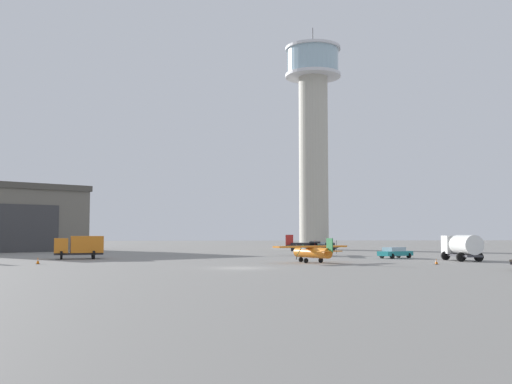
# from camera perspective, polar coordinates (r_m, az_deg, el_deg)

# --- Properties ---
(ground_plane) EXTENTS (400.00, 400.00, 0.00)m
(ground_plane) POSITION_cam_1_polar(r_m,az_deg,el_deg) (52.40, -1.54, -7.32)
(ground_plane) COLOR gray
(control_tower) EXTENTS (10.68, 10.68, 43.07)m
(control_tower) POSITION_cam_1_polar(r_m,az_deg,el_deg) (115.36, 5.53, 6.33)
(control_tower) COLOR #B2AD9E
(control_tower) RESTS_ON ground_plane
(airplane_orange) EXTENTS (8.35, 6.65, 2.56)m
(airplane_orange) POSITION_cam_1_polar(r_m,az_deg,el_deg) (61.80, 5.48, -5.69)
(airplane_orange) COLOR orange
(airplane_orange) RESTS_ON ground_plane
(airplane_black) EXTENTS (7.57, 9.69, 2.85)m
(airplane_black) POSITION_cam_1_polar(r_m,az_deg,el_deg) (82.26, 5.42, -5.17)
(airplane_black) COLOR black
(airplane_black) RESTS_ON ground_plane
(truck_fuel_tanker_white) EXTENTS (3.05, 6.00, 2.87)m
(truck_fuel_tanker_white) POSITION_cam_1_polar(r_m,az_deg,el_deg) (69.74, 19.20, -4.92)
(truck_fuel_tanker_white) COLOR #38383D
(truck_fuel_tanker_white) RESTS_ON ground_plane
(truck_box_orange) EXTENTS (6.02, 4.08, 2.73)m
(truck_box_orange) POSITION_cam_1_polar(r_m,az_deg,el_deg) (74.08, -16.58, -4.98)
(truck_box_orange) COLOR #38383D
(truck_box_orange) RESTS_ON ground_plane
(car_teal) EXTENTS (4.84, 3.81, 1.37)m
(car_teal) POSITION_cam_1_polar(r_m,az_deg,el_deg) (74.72, 13.21, -5.66)
(car_teal) COLOR teal
(car_teal) RESTS_ON ground_plane
(traffic_cone_near_left) EXTENTS (0.36, 0.36, 0.67)m
(traffic_cone_near_left) POSITION_cam_1_polar(r_m,az_deg,el_deg) (62.95, -20.23, -6.22)
(traffic_cone_near_left) COLOR black
(traffic_cone_near_left) RESTS_ON ground_plane
(traffic_cone_near_right) EXTENTS (0.36, 0.36, 0.55)m
(traffic_cone_near_right) POSITION_cam_1_polar(r_m,az_deg,el_deg) (61.15, 16.95, -6.42)
(traffic_cone_near_right) COLOR black
(traffic_cone_near_right) RESTS_ON ground_plane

